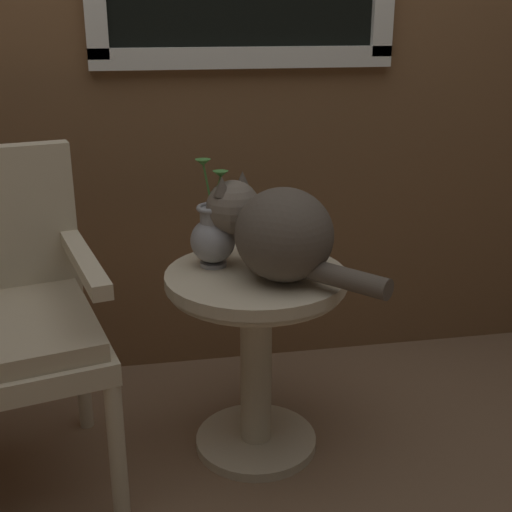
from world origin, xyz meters
TOP-DOWN VIEW (x-y plane):
  - ground_plane at (0.00, 0.00)m, footprint 6.00×6.00m
  - back_wall at (0.01, 0.78)m, footprint 4.00×0.07m
  - wicker_side_table at (0.09, 0.18)m, footprint 0.52×0.52m
  - cat at (0.14, 0.13)m, footprint 0.43×0.48m
  - pewter_vase_with_ivy at (-0.03, 0.26)m, footprint 0.13×0.13m

SIDE VIEW (x-z plane):
  - ground_plane at x=0.00m, z-range 0.00..0.00m
  - wicker_side_table at x=0.09m, z-range 0.12..0.70m
  - pewter_vase_with_ivy at x=-0.03m, z-range 0.52..0.83m
  - cat at x=0.14m, z-range 0.58..0.85m
  - back_wall at x=0.01m, z-range 0.01..2.61m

